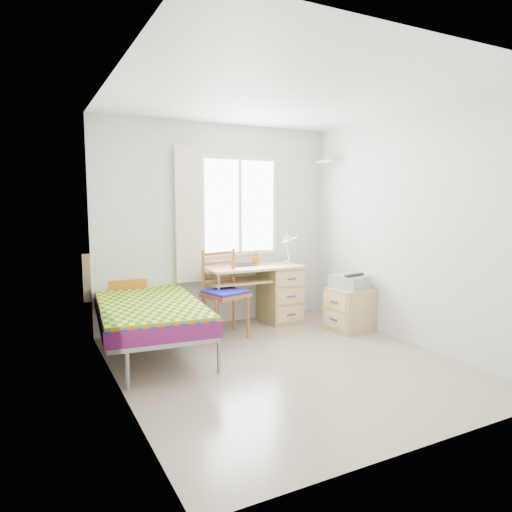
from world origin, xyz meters
The scene contains 17 objects.
floor centered at (0.00, 0.00, 0.00)m, with size 3.50×3.50×0.00m, color #BCAD93.
ceiling centered at (0.00, 0.00, 2.60)m, with size 3.50×3.50×0.00m, color white.
wall_back centered at (0.00, 1.75, 1.30)m, with size 3.20×3.20×0.00m, color silver.
wall_left centered at (-1.60, 0.00, 1.30)m, with size 3.50×3.50×0.00m, color silver.
wall_right centered at (1.60, 0.00, 1.30)m, with size 3.50×3.50×0.00m, color silver.
window centered at (0.30, 1.73, 1.55)m, with size 1.10×0.04×1.30m.
curtain centered at (-0.42, 1.68, 1.45)m, with size 0.35×0.05×1.70m, color #F0E0C6.
floating_shelf centered at (1.49, 1.40, 2.15)m, with size 0.20×0.32×0.03m, color white.
bed centered at (-1.12, 1.17, 0.47)m, with size 1.24×2.31×0.96m.
desk centered at (0.69, 1.44, 0.42)m, with size 1.26×0.60×0.78m.
chair centered at (-0.16, 1.20, 0.58)m, with size 0.55×0.55×1.04m.
cabinet centered at (1.33, 0.67, 0.27)m, with size 0.53×0.48×0.53m.
printer centered at (1.33, 0.70, 0.62)m, with size 0.42×0.46×0.17m.
laptop centered at (0.25, 1.47, 0.79)m, with size 0.34×0.22×0.03m, color black.
pen_cup centered at (0.48, 1.60, 0.83)m, with size 0.08×0.08×0.10m, color orange.
task_lamp centered at (0.85, 1.39, 1.04)m, with size 0.23×0.33×0.42m.
book centered at (0.13, 1.42, 0.59)m, with size 0.18×0.25×0.02m, color gray.
Camera 1 is at (-2.29, -3.77, 1.61)m, focal length 32.00 mm.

